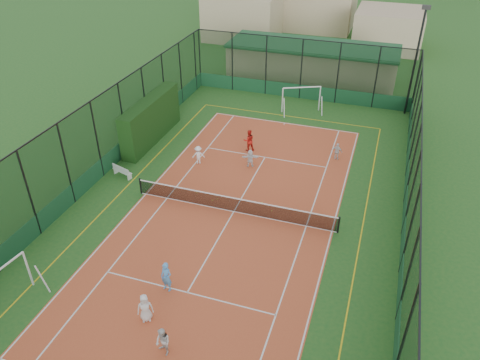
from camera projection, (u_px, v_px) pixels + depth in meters
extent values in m
plane|color=#1E5821|center=(234.00, 212.00, 26.14)|extent=(300.00, 300.00, 0.00)
cube|color=#BA4529|center=(234.00, 212.00, 26.13)|extent=(11.17, 23.97, 0.01)
cube|color=black|center=(151.00, 120.00, 32.59)|extent=(1.04, 6.93, 3.03)
imported|color=white|center=(145.00, 308.00, 19.39)|extent=(0.80, 0.72, 1.38)
imported|color=#53A1EC|center=(166.00, 277.00, 20.80)|extent=(0.61, 0.46, 1.52)
imported|color=silver|center=(163.00, 342.00, 18.00)|extent=(0.80, 0.74, 1.32)
imported|color=white|center=(198.00, 155.00, 30.23)|extent=(0.92, 0.72, 1.25)
imported|color=silver|center=(337.00, 151.00, 30.68)|extent=(0.74, 0.41, 1.19)
imported|color=white|center=(250.00, 158.00, 29.94)|extent=(1.15, 0.66, 1.18)
imported|color=red|center=(249.00, 140.00, 31.63)|extent=(0.93, 0.87, 1.52)
sphere|color=#CCE033|center=(272.00, 211.00, 26.15)|extent=(0.07, 0.07, 0.07)
sphere|color=#CCE033|center=(197.00, 193.00, 27.65)|extent=(0.07, 0.07, 0.07)
sphere|color=#CCE033|center=(262.00, 203.00, 26.81)|extent=(0.07, 0.07, 0.07)
sphere|color=#CCE033|center=(217.00, 199.00, 27.12)|extent=(0.07, 0.07, 0.07)
sphere|color=#CCE033|center=(212.00, 200.00, 26.99)|extent=(0.07, 0.07, 0.07)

